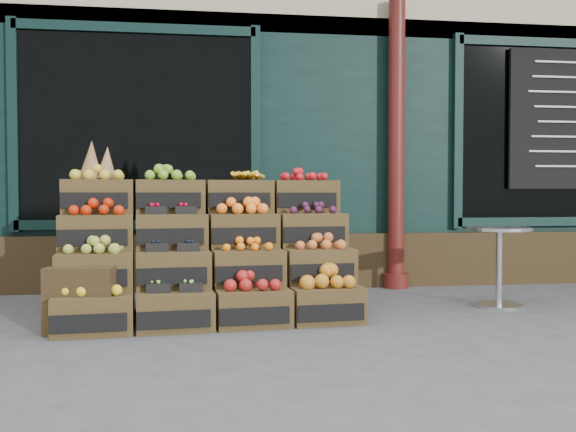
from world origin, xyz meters
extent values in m
plane|color=#48484B|center=(0.00, 0.00, 0.00)|extent=(60.00, 60.00, 0.00)
cube|color=black|center=(0.00, 5.20, 2.40)|extent=(12.00, 6.00, 4.80)
cube|color=black|center=(0.00, 2.25, 1.50)|extent=(12.00, 0.12, 3.00)
cube|color=#332614|center=(0.00, 2.18, 0.30)|extent=(12.00, 0.18, 0.60)
cube|color=black|center=(-1.60, 2.18, 1.75)|extent=(2.40, 0.06, 2.00)
cube|color=black|center=(3.20, 2.18, 1.75)|extent=(2.40, 0.06, 2.00)
cylinder|color=#501612|center=(1.20, 2.05, 1.60)|extent=(0.18, 0.18, 3.20)
cube|color=black|center=(3.20, 2.10, 1.90)|extent=(1.30, 0.04, 1.60)
cube|color=#44341B|center=(-1.75, 0.12, 0.15)|extent=(0.61, 0.45, 0.29)
cube|color=black|center=(-1.74, -0.09, 0.12)|extent=(0.53, 0.06, 0.13)
cube|color=yellow|center=(-1.75, 0.12, 0.34)|extent=(0.49, 0.34, 0.09)
cube|color=#44341B|center=(-1.15, 0.17, 0.15)|extent=(0.61, 0.45, 0.29)
cube|color=black|center=(-1.13, -0.04, 0.12)|extent=(0.53, 0.06, 0.13)
cube|color=#8BBC44|center=(-1.15, 0.17, 0.31)|extent=(0.49, 0.34, 0.03)
cube|color=#44341B|center=(-0.55, 0.22, 0.15)|extent=(0.61, 0.45, 0.29)
cube|color=black|center=(-0.53, 0.01, 0.12)|extent=(0.53, 0.06, 0.13)
cube|color=#A41B19|center=(-0.55, 0.22, 0.35)|extent=(0.49, 0.34, 0.11)
cube|color=#44341B|center=(0.05, 0.28, 0.15)|extent=(0.61, 0.45, 0.29)
cube|color=black|center=(0.07, 0.06, 0.12)|extent=(0.53, 0.06, 0.13)
cube|color=#BA721B|center=(0.05, 0.28, 0.36)|extent=(0.49, 0.34, 0.14)
cube|color=#44341B|center=(-1.77, 0.37, 0.44)|extent=(0.61, 0.45, 0.29)
cube|color=black|center=(-1.76, 0.15, 0.41)|extent=(0.53, 0.06, 0.13)
cube|color=#9AA23A|center=(-1.77, 0.37, 0.63)|extent=(0.49, 0.34, 0.10)
cube|color=#44341B|center=(-1.17, 0.42, 0.44)|extent=(0.61, 0.45, 0.29)
cube|color=black|center=(-1.16, 0.20, 0.41)|extent=(0.53, 0.06, 0.13)
cube|color=black|center=(-1.17, 0.42, 0.60)|extent=(0.49, 0.34, 0.03)
cube|color=#44341B|center=(-0.57, 0.47, 0.44)|extent=(0.61, 0.45, 0.29)
cube|color=black|center=(-0.55, 0.25, 0.41)|extent=(0.53, 0.06, 0.13)
cube|color=orange|center=(-0.57, 0.47, 0.62)|extent=(0.49, 0.34, 0.08)
cube|color=#44341B|center=(0.03, 0.52, 0.44)|extent=(0.61, 0.45, 0.29)
cube|color=black|center=(0.05, 0.31, 0.41)|extent=(0.53, 0.06, 0.13)
cube|color=#C65E2B|center=(0.03, 0.52, 0.63)|extent=(0.49, 0.34, 0.09)
cube|color=#44341B|center=(-1.80, 0.61, 0.73)|extent=(0.61, 0.45, 0.29)
cube|color=black|center=(-1.78, 0.40, 0.70)|extent=(0.53, 0.06, 0.13)
cube|color=#B22106|center=(-1.80, 0.61, 0.92)|extent=(0.49, 0.34, 0.10)
cube|color=#44341B|center=(-1.19, 0.66, 0.73)|extent=(0.61, 0.45, 0.29)
cube|color=black|center=(-1.18, 0.45, 0.70)|extent=(0.53, 0.06, 0.13)
cube|color=#A80420|center=(-1.19, 0.66, 0.89)|extent=(0.49, 0.34, 0.04)
cube|color=#44341B|center=(-0.59, 0.71, 0.73)|extent=(0.61, 0.45, 0.29)
cube|color=black|center=(-0.57, 0.50, 0.70)|extent=(0.53, 0.06, 0.13)
cube|color=orange|center=(-0.59, 0.71, 0.92)|extent=(0.49, 0.34, 0.10)
cube|color=#44341B|center=(0.01, 0.77, 0.73)|extent=(0.61, 0.45, 0.29)
cube|color=black|center=(0.03, 0.55, 0.70)|extent=(0.53, 0.06, 0.13)
cube|color=#3C152F|center=(0.01, 0.77, 0.91)|extent=(0.49, 0.34, 0.07)
cube|color=#44341B|center=(-1.82, 0.86, 1.02)|extent=(0.61, 0.45, 0.29)
cube|color=black|center=(-1.80, 0.64, 0.99)|extent=(0.53, 0.06, 0.13)
cube|color=gold|center=(-1.82, 0.86, 1.21)|extent=(0.49, 0.34, 0.10)
cube|color=#44341B|center=(-1.22, 0.91, 1.02)|extent=(0.61, 0.45, 0.29)
cube|color=black|center=(-1.20, 0.69, 0.99)|extent=(0.53, 0.06, 0.13)
cube|color=#71AA27|center=(-1.22, 0.91, 1.21)|extent=(0.49, 0.34, 0.10)
cube|color=#44341B|center=(-0.61, 0.96, 1.02)|extent=(0.61, 0.45, 0.29)
cube|color=black|center=(-0.60, 0.75, 0.99)|extent=(0.53, 0.06, 0.13)
cube|color=gold|center=(-0.61, 0.96, 1.21)|extent=(0.49, 0.34, 0.09)
cube|color=#44341B|center=(-0.01, 1.01, 1.02)|extent=(0.61, 0.45, 0.29)
cube|color=black|center=(0.01, 0.80, 0.99)|extent=(0.53, 0.06, 0.13)
cube|color=red|center=(-0.01, 1.01, 1.21)|extent=(0.49, 0.34, 0.09)
cube|color=#332614|center=(-0.87, 0.44, 0.15)|extent=(2.42, 0.61, 0.29)
cube|color=#332614|center=(-0.89, 0.69, 0.29)|extent=(2.42, 0.61, 0.58)
cube|color=#332614|center=(-0.91, 0.93, 0.44)|extent=(2.42, 0.61, 0.87)
cone|color=olive|center=(-1.87, 0.86, 1.33)|extent=(0.20, 0.20, 0.34)
cone|color=olive|center=(-1.75, 0.90, 1.31)|extent=(0.18, 0.18, 0.29)
cube|color=#44341B|center=(-1.84, 0.17, 0.12)|extent=(0.54, 0.40, 0.25)
cube|color=#332614|center=(-1.84, 0.17, 0.37)|extent=(0.54, 0.40, 0.25)
cylinder|color=silver|center=(1.76, 0.73, 0.01)|extent=(0.43, 0.43, 0.03)
cylinder|color=silver|center=(1.76, 0.73, 0.36)|extent=(0.06, 0.06, 0.70)
cylinder|color=silver|center=(1.76, 0.73, 0.72)|extent=(0.59, 0.59, 0.03)
imported|color=#1B602D|center=(-1.43, 2.89, 0.97)|extent=(0.71, 0.46, 1.93)
camera|label=1|loc=(-0.98, -4.80, 1.04)|focal=40.00mm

